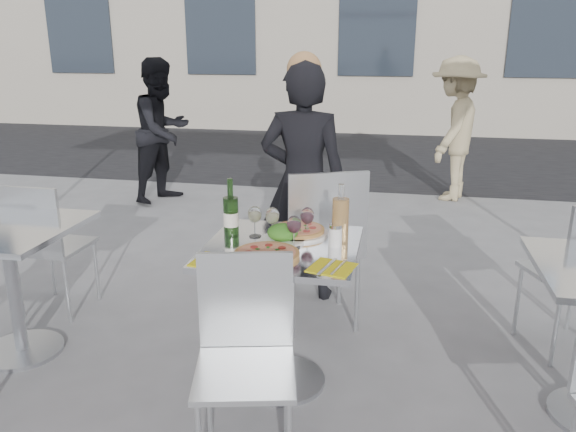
% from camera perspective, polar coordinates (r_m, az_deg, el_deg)
% --- Properties ---
extents(ground, '(80.00, 80.00, 0.00)m').
position_cam_1_polar(ground, '(3.02, -0.58, -16.48)').
color(ground, slate).
extents(street_asphalt, '(24.00, 5.00, 0.00)m').
position_cam_1_polar(street_asphalt, '(9.13, 7.89, 6.38)').
color(street_asphalt, black).
rests_on(street_asphalt, ground).
extents(main_table, '(0.72, 0.72, 0.75)m').
position_cam_1_polar(main_table, '(2.76, -0.62, -7.09)').
color(main_table, '#B7BABF').
rests_on(main_table, ground).
extents(side_table_left, '(0.72, 0.72, 0.75)m').
position_cam_1_polar(side_table_left, '(3.38, -26.45, -4.31)').
color(side_table_left, '#B7BABF').
rests_on(side_table_left, ground).
extents(chair_far, '(0.59, 0.60, 1.00)m').
position_cam_1_polar(chair_far, '(3.29, 3.54, -2.06)').
color(chair_far, silver).
rests_on(chair_far, ground).
extents(chair_near, '(0.47, 0.48, 0.86)m').
position_cam_1_polar(chair_near, '(2.33, -4.35, -12.76)').
color(chair_near, silver).
rests_on(chair_near, ground).
extents(side_chair_lfar, '(0.40, 0.41, 0.87)m').
position_cam_1_polar(side_chair_lfar, '(3.79, -23.50, -2.11)').
color(side_chair_lfar, silver).
rests_on(side_chair_lfar, ground).
extents(woman_diner, '(0.58, 0.39, 1.58)m').
position_cam_1_polar(woman_diner, '(3.70, 1.56, 3.33)').
color(woman_diner, black).
rests_on(woman_diner, ground).
extents(pedestrian_a, '(0.81, 0.91, 1.54)m').
position_cam_1_polar(pedestrian_a, '(6.28, -12.61, 8.43)').
color(pedestrian_a, black).
rests_on(pedestrian_a, ground).
extents(pedestrian_b, '(0.86, 1.14, 1.56)m').
position_cam_1_polar(pedestrian_b, '(6.46, 16.56, 8.45)').
color(pedestrian_b, tan).
rests_on(pedestrian_b, ground).
extents(pizza_near, '(0.30, 0.30, 0.02)m').
position_cam_1_polar(pizza_near, '(2.54, -2.18, -3.85)').
color(pizza_near, '#B88548').
rests_on(pizza_near, main_table).
extents(pizza_far, '(0.30, 0.30, 0.03)m').
position_cam_1_polar(pizza_far, '(2.83, 1.07, -1.51)').
color(pizza_far, white).
rests_on(pizza_far, main_table).
extents(salad_plate, '(0.22, 0.22, 0.09)m').
position_cam_1_polar(salad_plate, '(2.72, -0.54, -1.84)').
color(salad_plate, white).
rests_on(salad_plate, main_table).
extents(wine_bottle, '(0.07, 0.08, 0.29)m').
position_cam_1_polar(wine_bottle, '(2.78, -5.82, 0.16)').
color(wine_bottle, '#29551F').
rests_on(wine_bottle, main_table).
extents(carafe, '(0.08, 0.08, 0.29)m').
position_cam_1_polar(carafe, '(2.68, 5.35, -0.35)').
color(carafe, tan).
rests_on(carafe, main_table).
extents(sugar_shaker, '(0.06, 0.06, 0.11)m').
position_cam_1_polar(sugar_shaker, '(2.66, 4.83, -1.98)').
color(sugar_shaker, white).
rests_on(sugar_shaker, main_table).
extents(wineglass_white_a, '(0.07, 0.07, 0.16)m').
position_cam_1_polar(wineglass_white_a, '(2.77, -3.40, 0.05)').
color(wineglass_white_a, white).
rests_on(wineglass_white_a, main_table).
extents(wineglass_white_b, '(0.07, 0.07, 0.16)m').
position_cam_1_polar(wineglass_white_b, '(2.74, -1.61, -0.08)').
color(wineglass_white_b, white).
rests_on(wineglass_white_b, main_table).
extents(wineglass_red_a, '(0.07, 0.07, 0.16)m').
position_cam_1_polar(wineglass_red_a, '(2.61, 0.62, -0.98)').
color(wineglass_red_a, white).
rests_on(wineglass_red_a, main_table).
extents(wineglass_red_b, '(0.07, 0.07, 0.16)m').
position_cam_1_polar(wineglass_red_b, '(2.74, 1.97, -0.08)').
color(wineglass_red_b, white).
rests_on(wineglass_red_b, main_table).
extents(napkin_left, '(0.20, 0.20, 0.01)m').
position_cam_1_polar(napkin_left, '(2.50, -7.48, -4.49)').
color(napkin_left, '#D0C612').
rests_on(napkin_left, main_table).
extents(napkin_right, '(0.22, 0.22, 0.01)m').
position_cam_1_polar(napkin_right, '(2.42, 4.50, -5.21)').
color(napkin_right, '#D0C612').
rests_on(napkin_right, main_table).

